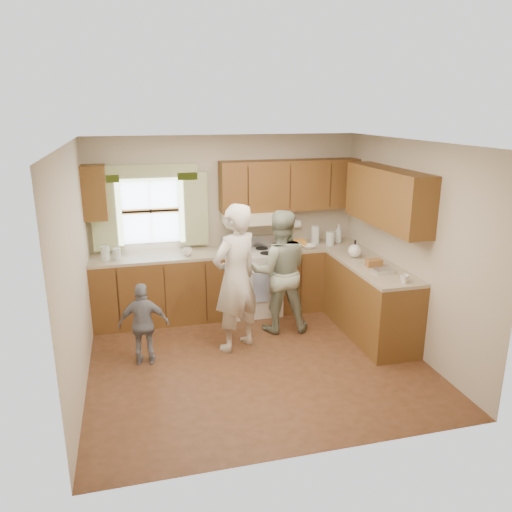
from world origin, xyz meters
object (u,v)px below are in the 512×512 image
object	(u,v)px
stove	(252,281)
child	(144,324)
woman_left	(236,278)
woman_right	(280,272)

from	to	relation	value
stove	child	xyz separation A→B (m)	(-1.56, -1.19, 0.02)
woman_left	woman_right	size ratio (longest dim) A/B	1.11
stove	woman_left	distance (m)	1.24
woman_left	woman_right	xyz separation A→B (m)	(0.66, 0.38, -0.09)
child	woman_right	bearing A→B (deg)	-156.42
stove	child	size ratio (longest dim) A/B	1.10
woman_right	child	bearing A→B (deg)	25.00
child	stove	bearing A→B (deg)	-134.93
woman_right	child	xyz separation A→B (m)	(-1.76, -0.50, -0.32)
stove	woman_left	world-z (taller)	woman_left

